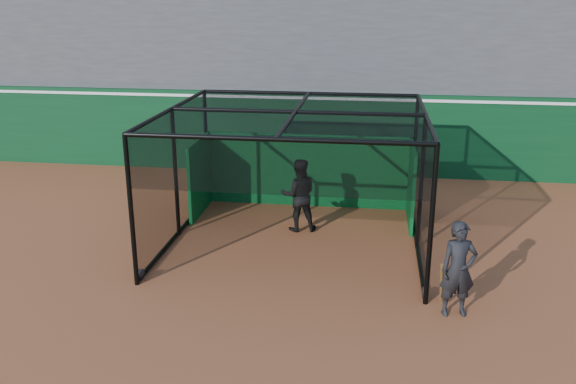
# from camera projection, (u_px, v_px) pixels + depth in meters

# --- Properties ---
(ground) EXTENTS (120.00, 120.00, 0.00)m
(ground) POSITION_uv_depth(u_px,v_px,m) (224.00, 295.00, 11.26)
(ground) COLOR brown
(ground) RESTS_ON ground
(outfield_wall) EXTENTS (50.00, 0.50, 2.50)m
(outfield_wall) POSITION_uv_depth(u_px,v_px,m) (288.00, 131.00, 18.88)
(outfield_wall) COLOR #0A3B1B
(outfield_wall) RESTS_ON ground
(grandstand) EXTENTS (50.00, 7.85, 8.95)m
(grandstand) POSITION_uv_depth(u_px,v_px,m) (303.00, 20.00, 21.45)
(grandstand) COLOR #4C4C4F
(grandstand) RESTS_ON ground
(batting_cage) EXTENTS (5.51, 5.29, 2.93)m
(batting_cage) POSITION_uv_depth(u_px,v_px,m) (295.00, 178.00, 13.32)
(batting_cage) COLOR black
(batting_cage) RESTS_ON ground
(batter) EXTENTS (0.95, 0.81, 1.72)m
(batter) POSITION_uv_depth(u_px,v_px,m) (299.00, 195.00, 14.14)
(batter) COLOR black
(batter) RESTS_ON ground
(on_deck_player) EXTENTS (0.69, 0.52, 1.70)m
(on_deck_player) POSITION_uv_depth(u_px,v_px,m) (458.00, 269.00, 10.32)
(on_deck_player) COLOR black
(on_deck_player) RESTS_ON ground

